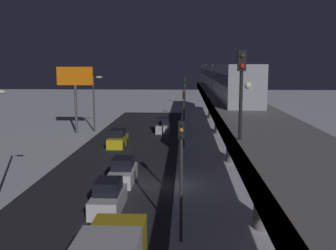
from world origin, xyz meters
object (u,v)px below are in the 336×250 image
object	(u,v)px
rail_signal	(241,80)
sedan_yellow	(118,139)
traffic_light_near	(181,163)
traffic_light_distant	(185,86)
subway_train	(219,76)
sedan_silver	(163,126)
commercial_billboard	(75,83)
sedan_white	(123,172)
traffic_light_far	(185,94)
sedan_white_2	(108,198)
traffic_light_mid	(184,110)

from	to	relation	value
rail_signal	sedan_yellow	world-z (taller)	rail_signal
traffic_light_near	traffic_light_distant	xyz separation A→B (m)	(0.00, -73.64, 0.00)
subway_train	sedan_silver	xyz separation A→B (m)	(7.68, 2.61, -6.80)
commercial_billboard	sedan_silver	bearing A→B (deg)	-171.27
sedan_silver	sedan_white	bearing A→B (deg)	-94.23
traffic_light_far	rail_signal	bearing A→B (deg)	92.99
sedan_yellow	sedan_white_2	world-z (taller)	same
subway_train	sedan_silver	bearing A→B (deg)	18.80
sedan_white_2	traffic_light_near	size ratio (longest dim) A/B	0.69
subway_train	sedan_silver	size ratio (longest dim) A/B	12.96
rail_signal	commercial_billboard	bearing A→B (deg)	-64.13
sedan_white_2	rail_signal	bearing A→B (deg)	-41.57
traffic_light_near	traffic_light_mid	distance (m)	24.55
sedan_white	sedan_white_2	size ratio (longest dim) A/B	1.01
subway_train	sedan_white_2	distance (m)	35.13
subway_train	rail_signal	bearing A→B (deg)	86.96
sedan_silver	traffic_light_mid	xyz separation A→B (m)	(-2.90, 10.45, 3.40)
rail_signal	sedan_white_2	size ratio (longest dim) A/B	0.91
traffic_light_near	sedan_white	bearing A→B (deg)	-66.15
traffic_light_near	traffic_light_far	world-z (taller)	same
sedan_white	rail_signal	bearing A→B (deg)	-59.86
subway_train	sedan_white_2	bearing A→B (deg)	74.04
traffic_light_far	traffic_light_distant	xyz separation A→B (m)	(0.00, -24.55, 0.00)
sedan_yellow	traffic_light_far	distance (m)	25.52
subway_train	sedan_white	distance (m)	29.39
traffic_light_near	traffic_light_mid	world-z (taller)	same
rail_signal	traffic_light_near	bearing A→B (deg)	-37.69
subway_train	traffic_light_near	xyz separation A→B (m)	(4.78, 37.61, -3.41)
subway_train	traffic_light_far	bearing A→B (deg)	-67.42
commercial_billboard	subway_train	bearing A→B (deg)	-167.15
sedan_white	traffic_light_far	bearing A→B (deg)	83.03
subway_train	sedan_yellow	world-z (taller)	subway_train
sedan_silver	traffic_light_mid	distance (m)	11.36
subway_train	commercial_billboard	size ratio (longest dim) A/B	6.23
sedan_silver	sedan_white_2	distance (m)	30.57
subway_train	sedan_yellow	size ratio (longest dim) A/B	12.16
sedan_yellow	traffic_light_mid	distance (m)	8.25
commercial_billboard	traffic_light_distant	bearing A→B (deg)	-109.66
traffic_light_mid	traffic_light_distant	bearing A→B (deg)	-90.00
subway_train	sedan_white_2	size ratio (longest dim) A/B	12.62
traffic_light_mid	commercial_billboard	distance (m)	17.05
sedan_yellow	sedan_white_2	distance (m)	20.65
sedan_silver	traffic_light_far	xyz separation A→B (m)	(-2.90, -14.10, 3.40)
sedan_white_2	traffic_light_far	distance (m)	44.99
subway_train	rail_signal	xyz separation A→B (m)	(2.11, 39.67, 0.95)
subway_train	sedan_yellow	bearing A→B (deg)	45.90
traffic_light_mid	traffic_light_distant	distance (m)	49.09
sedan_silver	traffic_light_distant	bearing A→B (deg)	85.71
sedan_white	subway_train	bearing A→B (deg)	70.64
sedan_white_2	traffic_light_mid	world-z (taller)	traffic_light_mid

